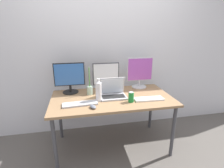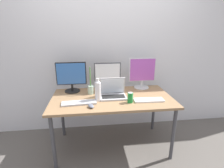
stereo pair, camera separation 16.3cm
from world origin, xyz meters
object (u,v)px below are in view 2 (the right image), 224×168
object	(u,v)px
soda_can_near_keyboard	(130,98)
work_desk	(112,102)
mouse_by_keyboard	(91,106)
monitor_center	(108,76)
water_bottle	(98,91)
monitor_right	(142,73)
monitor_left	(71,76)
bamboo_vase	(91,89)
keyboard_main	(149,100)
laptop_silver	(113,92)
keyboard_aux	(79,103)

from	to	relation	value
soda_can_near_keyboard	work_desk	bearing A→B (deg)	136.15
mouse_by_keyboard	work_desk	bearing A→B (deg)	23.91
monitor_center	water_bottle	size ratio (longest dim) A/B	1.39
monitor_right	monitor_left	bearing A→B (deg)	-178.06
work_desk	bamboo_vase	world-z (taller)	bamboo_vase
monitor_center	monitor_right	size ratio (longest dim) A/B	0.89
work_desk	monitor_right	bearing A→B (deg)	33.37
monitor_left	keyboard_main	bearing A→B (deg)	-25.14
keyboard_main	mouse_by_keyboard	xyz separation A→B (m)	(-0.71, -0.10, 0.01)
monitor_left	monitor_right	xyz separation A→B (m)	(1.01, 0.03, 0.01)
laptop_silver	soda_can_near_keyboard	size ratio (longest dim) A/B	2.63
keyboard_aux	mouse_by_keyboard	distance (m)	0.19
monitor_left	water_bottle	xyz separation A→B (m)	(0.35, -0.37, -0.09)
work_desk	monitor_center	bearing A→B (deg)	95.46
laptop_silver	mouse_by_keyboard	size ratio (longest dim) A/B	3.22
water_bottle	bamboo_vase	distance (m)	0.27
soda_can_near_keyboard	monitor_right	bearing A→B (deg)	60.63
keyboard_aux	water_bottle	size ratio (longest dim) A/B	1.43
keyboard_aux	bamboo_vase	size ratio (longest dim) A/B	1.10
keyboard_aux	water_bottle	distance (m)	0.27
monitor_right	monitor_center	bearing A→B (deg)	-177.17
monitor_left	mouse_by_keyboard	size ratio (longest dim) A/B	4.05
monitor_right	water_bottle	xyz separation A→B (m)	(-0.67, -0.41, -0.10)
keyboard_main	bamboo_vase	size ratio (longest dim) A/B	0.99
monitor_right	laptop_silver	size ratio (longest dim) A/B	1.35
monitor_right	laptop_silver	distance (m)	0.58
monitor_left	keyboard_aux	bearing A→B (deg)	-74.87
laptop_silver	water_bottle	size ratio (longest dim) A/B	1.16
mouse_by_keyboard	keyboard_main	bearing A→B (deg)	-12.94
laptop_silver	keyboard_aux	world-z (taller)	laptop_silver
work_desk	monitor_center	distance (m)	0.40
keyboard_main	keyboard_aux	size ratio (longest dim) A/B	0.90
laptop_silver	mouse_by_keyboard	world-z (taller)	laptop_silver
monitor_right	laptop_silver	world-z (taller)	monitor_right
monitor_left	water_bottle	size ratio (longest dim) A/B	1.46
keyboard_main	monitor_left	bearing A→B (deg)	157.03
monitor_left	work_desk	bearing A→B (deg)	-28.19
monitor_left	mouse_by_keyboard	bearing A→B (deg)	-65.28
keyboard_aux	soda_can_near_keyboard	distance (m)	0.61
mouse_by_keyboard	soda_can_near_keyboard	xyz separation A→B (m)	(0.47, 0.09, 0.05)
water_bottle	soda_can_near_keyboard	xyz separation A→B (m)	(0.38, -0.10, -0.07)
keyboard_main	keyboard_aux	bearing A→B (deg)	-179.06
water_bottle	soda_can_near_keyboard	size ratio (longest dim) A/B	2.26
water_bottle	soda_can_near_keyboard	world-z (taller)	water_bottle
keyboard_aux	soda_can_near_keyboard	size ratio (longest dim) A/B	3.23
monitor_left	monitor_right	bearing A→B (deg)	1.94
keyboard_aux	water_bottle	xyz separation A→B (m)	(0.23, 0.06, 0.12)
monitor_right	water_bottle	world-z (taller)	monitor_right
keyboard_aux	soda_can_near_keyboard	xyz separation A→B (m)	(0.61, -0.04, 0.05)
water_bottle	bamboo_vase	size ratio (longest dim) A/B	0.77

